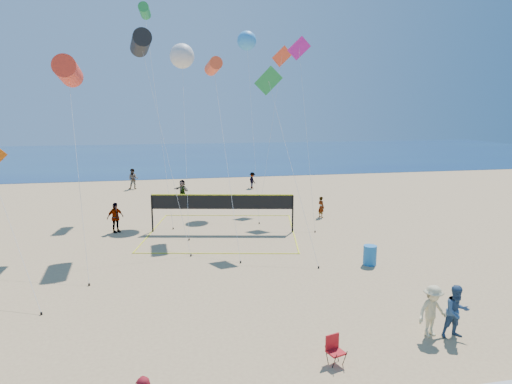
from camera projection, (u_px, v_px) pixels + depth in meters
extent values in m
plane|color=tan|center=(251.00, 367.00, 13.30)|extent=(120.00, 120.00, 0.00)
cube|color=navy|center=(179.00, 156.00, 73.09)|extent=(140.00, 50.00, 0.03)
imported|color=#2E4C73|center=(457.00, 312.00, 14.90)|extent=(0.89, 0.70, 1.79)
imported|color=beige|center=(432.00, 311.00, 15.00)|extent=(1.25, 0.90, 1.75)
imported|color=gray|center=(115.00, 218.00, 27.64)|extent=(1.14, 1.00, 1.85)
imported|color=gray|center=(182.00, 190.00, 37.26)|extent=(1.42, 1.55, 1.72)
imported|color=gray|center=(321.00, 207.00, 31.52)|extent=(0.53, 0.63, 1.47)
imported|color=gray|center=(133.00, 179.00, 42.51)|extent=(1.04, 0.87, 1.93)
imported|color=gray|center=(252.00, 180.00, 43.06)|extent=(0.79, 1.09, 1.52)
cube|color=#B4141A|center=(336.00, 353.00, 13.37)|extent=(0.57, 0.55, 0.05)
cube|color=#B4141A|center=(332.00, 342.00, 13.49)|extent=(0.46, 0.18, 0.47)
cylinder|color=black|center=(334.00, 362.00, 13.16)|extent=(0.09, 0.24, 0.61)
cylinder|color=black|center=(327.00, 357.00, 13.46)|extent=(0.09, 0.24, 0.61)
cylinder|color=black|center=(345.00, 359.00, 13.34)|extent=(0.09, 0.24, 0.61)
cylinder|color=black|center=(337.00, 354.00, 13.64)|extent=(0.09, 0.24, 0.61)
cylinder|color=#1B6AB4|center=(370.00, 255.00, 21.96)|extent=(0.73, 0.73, 0.95)
cylinder|color=black|center=(152.00, 213.00, 27.76)|extent=(0.10, 0.10, 2.28)
cylinder|color=black|center=(293.00, 214.00, 27.68)|extent=(0.10, 0.10, 2.28)
cube|color=black|center=(222.00, 202.00, 27.59)|extent=(8.39, 1.78, 0.86)
cube|color=#FBFF1A|center=(222.00, 195.00, 27.51)|extent=(8.39, 1.79, 0.06)
cube|color=#FBFF1A|center=(216.00, 253.00, 23.71)|extent=(8.59, 1.85, 0.02)
cube|color=#FBFF1A|center=(227.00, 215.00, 32.14)|extent=(8.59, 1.85, 0.02)
cylinder|color=red|center=(68.00, 71.00, 23.71)|extent=(1.30, 2.87, 1.54)
cylinder|color=silver|center=(78.00, 167.00, 21.56)|extent=(1.44, 6.49, 9.30)
cylinder|color=black|center=(89.00, 285.00, 19.42)|extent=(0.08, 0.08, 0.10)
cylinder|color=black|center=(141.00, 43.00, 25.12)|extent=(1.33, 2.54, 1.33)
cylinder|color=silver|center=(165.00, 145.00, 24.20)|extent=(2.23, 4.41, 10.96)
cylinder|color=black|center=(191.00, 255.00, 23.28)|extent=(0.08, 0.08, 0.10)
cylinder|color=#FD5029|center=(213.00, 66.00, 28.13)|extent=(0.97, 1.99, 1.05)
cylinder|color=silver|center=(225.00, 153.00, 25.20)|extent=(0.32, 8.01, 9.97)
cylinder|color=black|center=(241.00, 262.00, 22.27)|extent=(0.08, 0.08, 0.10)
cylinder|color=silver|center=(12.00, 229.00, 18.26)|extent=(2.97, 4.88, 5.26)
cylinder|color=black|center=(41.00, 314.00, 16.67)|extent=(0.08, 0.08, 0.10)
cube|color=#238D3E|center=(268.00, 81.00, 25.39)|extent=(1.51, 0.68, 1.62)
cylinder|color=silver|center=(291.00, 166.00, 23.46)|extent=(1.14, 5.92, 8.92)
cylinder|color=black|center=(319.00, 267.00, 21.53)|extent=(0.08, 0.08, 0.10)
cube|color=#C81B95|center=(299.00, 48.00, 32.23)|extent=(1.68, 0.31, 1.68)
cylinder|color=silver|center=(306.00, 133.00, 30.01)|extent=(0.79, 6.64, 11.60)
cylinder|color=black|center=(315.00, 232.00, 27.79)|extent=(0.08, 0.08, 0.10)
sphere|color=silver|center=(182.00, 56.00, 31.67)|extent=(1.99, 1.99, 1.70)
cylinder|color=silver|center=(185.00, 139.00, 28.89)|extent=(0.24, 7.78, 10.99)
cylinder|color=black|center=(189.00, 239.00, 26.11)|extent=(0.08, 0.08, 0.10)
sphere|color=#3495E7|center=(247.00, 41.00, 34.63)|extent=(1.86, 1.86, 1.46)
cylinder|color=silver|center=(253.00, 125.00, 32.23)|extent=(0.53, 7.21, 12.48)
cylinder|color=black|center=(259.00, 223.00, 29.84)|extent=(0.08, 0.08, 0.10)
cylinder|color=#238D3E|center=(145.00, 11.00, 33.56)|extent=(0.89, 1.87, 0.99)
cylinder|color=silver|center=(158.00, 111.00, 31.04)|extent=(1.44, 8.23, 14.48)
cylinder|color=black|center=(173.00, 228.00, 28.52)|extent=(0.08, 0.08, 0.10)
cube|color=#FD5029|center=(282.00, 56.00, 35.43)|extent=(1.67, 0.23, 1.65)
cylinder|color=silver|center=(271.00, 131.00, 34.92)|extent=(2.32, 2.75, 11.39)
cylinder|color=black|center=(260.00, 208.00, 34.40)|extent=(0.08, 0.08, 0.10)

